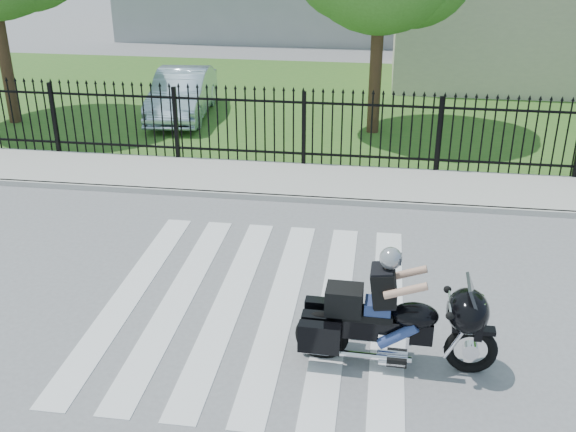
# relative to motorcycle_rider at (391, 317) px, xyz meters

# --- Properties ---
(ground) EXTENTS (120.00, 120.00, 0.00)m
(ground) POSITION_rel_motorcycle_rider_xyz_m (-2.01, 1.19, -0.71)
(ground) COLOR slate
(ground) RESTS_ON ground
(crosswalk) EXTENTS (5.00, 5.50, 0.01)m
(crosswalk) POSITION_rel_motorcycle_rider_xyz_m (-2.01, 1.19, -0.70)
(crosswalk) COLOR silver
(crosswalk) RESTS_ON ground
(sidewalk) EXTENTS (40.00, 2.00, 0.12)m
(sidewalk) POSITION_rel_motorcycle_rider_xyz_m (-2.01, 6.19, -0.65)
(sidewalk) COLOR #ADAAA3
(sidewalk) RESTS_ON ground
(curb) EXTENTS (40.00, 0.12, 0.12)m
(curb) POSITION_rel_motorcycle_rider_xyz_m (-2.01, 5.19, -0.65)
(curb) COLOR #ADAAA3
(curb) RESTS_ON ground
(grass_strip) EXTENTS (40.00, 12.00, 0.02)m
(grass_strip) POSITION_rel_motorcycle_rider_xyz_m (-2.01, 13.19, -0.70)
(grass_strip) COLOR #306121
(grass_strip) RESTS_ON ground
(iron_fence) EXTENTS (26.00, 0.04, 1.80)m
(iron_fence) POSITION_rel_motorcycle_rider_xyz_m (-2.01, 7.19, 0.19)
(iron_fence) COLOR black
(iron_fence) RESTS_ON ground
(building_low) EXTENTS (10.00, 6.00, 3.50)m
(building_low) POSITION_rel_motorcycle_rider_xyz_m (4.99, 17.19, 1.04)
(building_low) COLOR beige
(building_low) RESTS_ON ground
(motorcycle_rider) EXTENTS (2.62, 0.80, 1.73)m
(motorcycle_rider) POSITION_rel_motorcycle_rider_xyz_m (0.00, 0.00, 0.00)
(motorcycle_rider) COLOR black
(motorcycle_rider) RESTS_ON ground
(parked_car) EXTENTS (1.80, 4.18, 1.34)m
(parked_car) POSITION_rel_motorcycle_rider_xyz_m (-5.96, 10.86, -0.02)
(parked_car) COLOR #A9C0D5
(parked_car) RESTS_ON grass_strip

